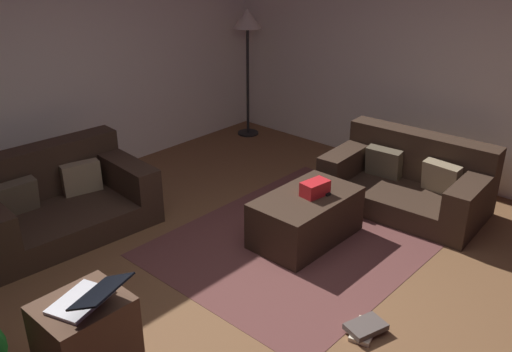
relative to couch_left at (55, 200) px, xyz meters
name	(u,v)px	position (x,y,z in m)	size (l,w,h in m)	color
ground_plane	(264,310)	(0.37, -2.25, -0.27)	(6.40, 6.40, 0.00)	brown
rear_partition	(28,69)	(0.37, 0.89, 1.03)	(6.40, 0.12, 2.60)	silver
corner_partition	(467,64)	(3.51, -2.25, 1.03)	(0.12, 6.40, 2.60)	silver
couch_left	(55,200)	(0.00, 0.00, 0.00)	(1.63, 1.11, 0.73)	#332319
couch_right	(409,181)	(2.61, -2.20, -0.01)	(0.98, 1.58, 0.71)	#332319
ottoman	(306,217)	(1.39, -1.85, -0.06)	(0.99, 0.58, 0.43)	#332319
gift_box	(315,188)	(1.44, -1.89, 0.22)	(0.25, 0.15, 0.13)	red
tv_remote	(322,192)	(1.52, -1.92, 0.17)	(0.05, 0.16, 0.02)	black
side_table	(87,340)	(-0.85, -1.88, 0.01)	(0.52, 0.44, 0.56)	#4C3323
laptop	(88,298)	(-0.83, -1.95, 0.34)	(0.46, 0.49, 0.19)	silver
book_stack	(365,328)	(0.65, -2.94, -0.24)	(0.31, 0.25, 0.07)	beige
corner_lamp	(247,28)	(3.07, 0.43, 1.14)	(0.36, 0.36, 1.66)	black
area_rug	(305,238)	(1.39, -1.85, -0.27)	(2.60, 2.00, 0.01)	brown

